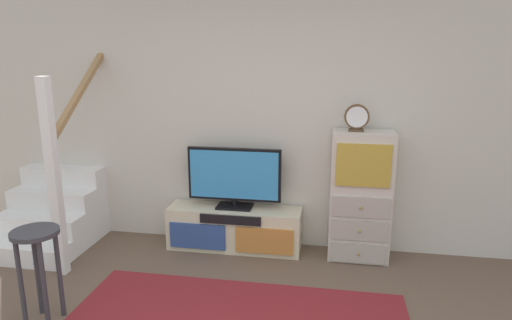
{
  "coord_description": "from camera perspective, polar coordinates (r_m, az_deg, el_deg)",
  "views": [
    {
      "loc": [
        0.66,
        -2.04,
        2.0
      ],
      "look_at": [
        0.02,
        1.68,
        1.08
      ],
      "focal_mm": 31.47,
      "sensor_mm": 36.0,
      "label": 1
    }
  ],
  "objects": [
    {
      "name": "staircase",
      "position": [
        5.39,
        -23.35,
        -5.12
      ],
      "size": [
        1.0,
        1.36,
        2.2
      ],
      "color": "white",
      "rests_on": "ground_plane"
    },
    {
      "name": "media_console",
      "position": [
        4.7,
        -2.77,
        -8.67
      ],
      "size": [
        1.37,
        0.38,
        0.44
      ],
      "color": "beige",
      "rests_on": "ground_plane"
    },
    {
      "name": "back_wall",
      "position": [
        4.6,
        1.47,
        5.5
      ],
      "size": [
        6.4,
        0.12,
        2.7
      ],
      "primitive_type": "cube",
      "color": "beige",
      "rests_on": "ground_plane"
    },
    {
      "name": "desk_clock",
      "position": [
        4.28,
        12.69,
        5.24
      ],
      "size": [
        0.23,
        0.08,
        0.25
      ],
      "color": "#4C3823",
      "rests_on": "side_cabinet"
    },
    {
      "name": "bar_stool_near",
      "position": [
        3.73,
        -26.02,
        -10.77
      ],
      "size": [
        0.34,
        0.34,
        0.74
      ],
      "color": "#333338",
      "rests_on": "ground_plane"
    },
    {
      "name": "side_cabinet",
      "position": [
        4.47,
        13.12,
        -4.52
      ],
      "size": [
        0.58,
        0.38,
        1.27
      ],
      "color": "beige",
      "rests_on": "ground_plane"
    },
    {
      "name": "television",
      "position": [
        4.54,
        -2.78,
        -2.11
      ],
      "size": [
        0.95,
        0.22,
        0.62
      ],
      "color": "black",
      "rests_on": "media_console"
    }
  ]
}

